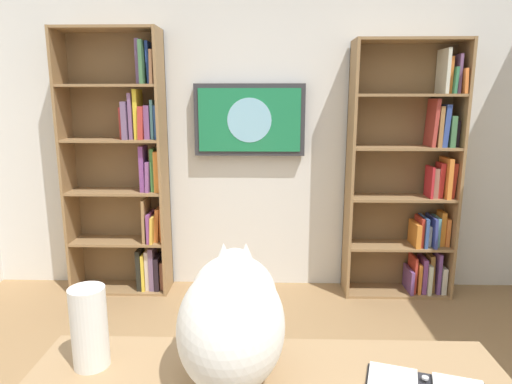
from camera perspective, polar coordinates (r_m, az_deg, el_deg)
The scene contains 6 objects.
wall_back at distance 3.60m, azimuth 0.31°, elevation 8.89°, with size 4.52×0.06×2.70m, color silver.
bookshelf_left at distance 3.66m, azimuth 19.44°, elevation 1.48°, with size 0.82×0.28×1.95m.
bookshelf_right at distance 3.64m, azimuth -15.97°, elevation 2.83°, with size 0.77×0.28×2.04m.
wall_mounted_tv at distance 3.52m, azimuth -0.83°, elevation 9.14°, with size 0.86×0.07×0.55m.
cat at distance 1.38m, azimuth -3.07°, elevation -15.36°, with size 0.31×0.57×0.37m.
paper_towel_roll at distance 1.53m, azimuth -20.43°, elevation -15.82°, with size 0.11×0.11×0.26m, color white.
Camera 1 is at (-0.08, 1.37, 1.55)m, focal length 31.46 mm.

